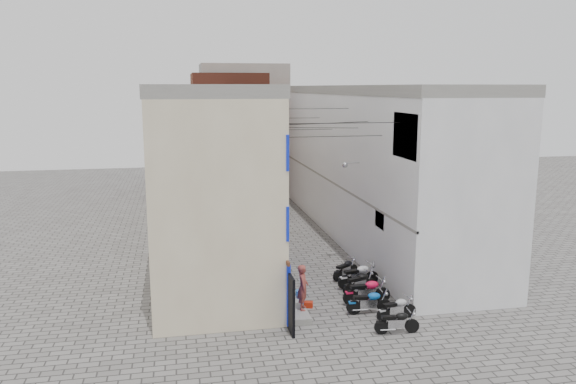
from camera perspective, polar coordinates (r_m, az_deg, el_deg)
ground at (r=22.34m, az=6.55°, el=-12.95°), size 90.00×90.00×0.00m
plinth at (r=33.90m, az=-3.53°, el=-4.41°), size 0.90×26.00×0.25m
building_left at (r=32.73m, az=-8.70°, el=2.76°), size 5.10×27.00×9.00m
building_right at (r=34.68m, az=8.02°, el=3.23°), size 5.94×26.00×9.00m
building_far_brick_left at (r=47.81m, az=-6.01°, el=5.88°), size 6.00×6.00×10.00m
building_far_brick_right at (r=50.58m, az=-0.53°, el=5.05°), size 5.00×6.00×8.00m
building_far_concrete at (r=53.94m, az=-4.49°, el=6.97°), size 8.00×5.00×11.00m
far_shopfront at (r=45.76m, az=-3.09°, el=0.91°), size 2.00×0.30×2.40m
overhead_wires at (r=27.90m, az=2.03°, el=6.95°), size 5.80×13.02×1.32m
motorcycle_a at (r=21.42m, az=11.01°, el=-12.73°), size 1.73×0.69×0.97m
motorcycle_b at (r=22.60m, az=10.99°, el=-11.43°), size 1.78×0.83×0.99m
motorcycle_c at (r=22.95m, az=8.24°, el=-10.89°), size 1.87×0.70×1.06m
motorcycle_d at (r=23.89m, az=8.01°, el=-9.84°), size 2.09×0.74×1.19m
motorcycle_e at (r=25.07m, az=7.31°, el=-9.02°), size 1.87×1.18×1.03m
motorcycle_f at (r=25.73m, az=7.18°, el=-8.31°), size 2.16×1.10×1.19m
motorcycle_g at (r=26.82m, az=5.86°, el=-7.70°), size 1.73×1.44×1.00m
person_a at (r=22.36m, az=1.53°, el=-9.64°), size 0.58×0.75×1.83m
person_b at (r=26.54m, az=-0.82°, el=-6.53°), size 0.82×0.95×1.66m
water_jug_near at (r=23.82m, az=1.30°, el=-10.65°), size 0.40×0.40×0.53m
water_jug_far at (r=24.10m, az=1.14°, el=-10.46°), size 0.40×0.40×0.47m
red_crate at (r=23.50m, az=2.08°, el=-11.35°), size 0.43×0.37×0.23m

